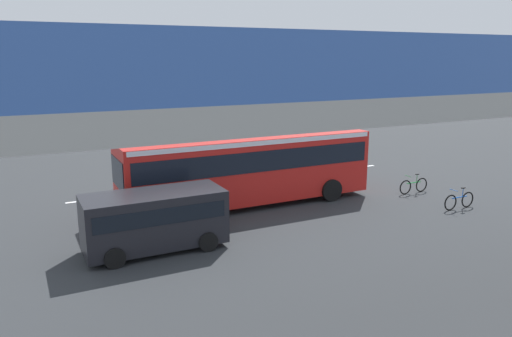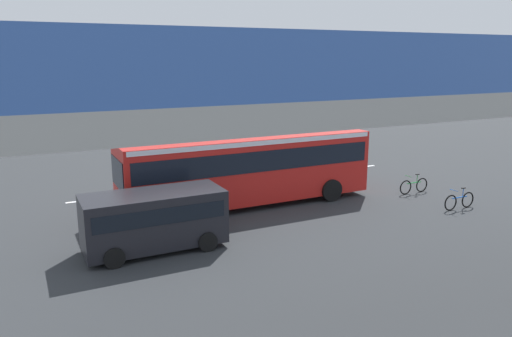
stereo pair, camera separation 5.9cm
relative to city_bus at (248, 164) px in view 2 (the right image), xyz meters
name	(u,v)px [view 2 (the right image)]	position (x,y,z in m)	size (l,w,h in m)	color
ground	(268,195)	(-1.50, -0.94, -1.88)	(80.00, 80.00, 0.00)	#2D3033
city_bus	(248,164)	(0.00, 0.00, 0.00)	(11.54, 2.85, 3.15)	red
parked_van	(154,217)	(5.23, 3.42, -0.70)	(4.80, 2.17, 2.05)	black
bicycle_blue	(459,201)	(-8.04, 4.83, -1.51)	(1.77, 0.44, 0.96)	black
bicycle_green	(414,186)	(-8.11, 1.99, -1.51)	(1.77, 0.44, 0.96)	black
traffic_sign	(296,140)	(-5.36, -4.71, 0.01)	(0.08, 0.60, 2.80)	slate
lane_dash_leftmost	(361,167)	(-9.50, -3.88, -1.88)	(2.00, 0.20, 0.01)	silver
lane_dash_left	(305,174)	(-5.50, -3.88, -1.88)	(2.00, 0.20, 0.01)	silver
lane_dash_centre	(242,181)	(-1.50, -3.88, -1.88)	(2.00, 0.20, 0.01)	silver
lane_dash_right	(171,190)	(2.50, -3.88, -1.88)	(2.00, 0.20, 0.01)	silver
lane_dash_rightmost	(88,200)	(6.50, -3.88, -1.88)	(2.00, 0.20, 0.01)	silver
pedestrian_overpass	(509,113)	(-1.50, 11.57, 3.37)	(30.80, 2.60, 7.00)	#9E9E99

